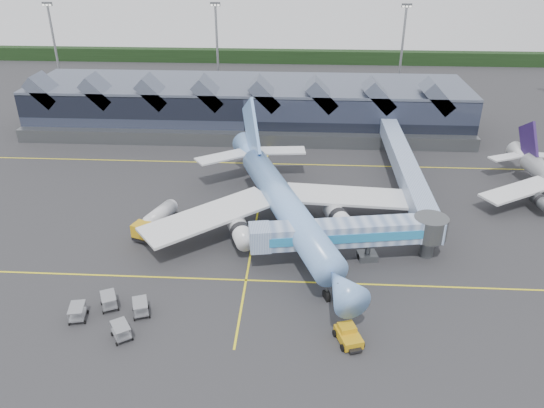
# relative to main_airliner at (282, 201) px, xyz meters

# --- Properties ---
(ground) EXTENTS (260.00, 260.00, 0.00)m
(ground) POSITION_rel_main_airliner_xyz_m (-3.85, -4.84, -4.35)
(ground) COLOR #242426
(ground) RESTS_ON ground
(taxi_stripes) EXTENTS (120.00, 60.00, 0.01)m
(taxi_stripes) POSITION_rel_main_airliner_xyz_m (-3.85, 5.16, -4.34)
(taxi_stripes) COLOR yellow
(taxi_stripes) RESTS_ON ground
(tree_line_far) EXTENTS (260.00, 4.00, 4.00)m
(tree_line_far) POSITION_rel_main_airliner_xyz_m (-3.85, 105.16, -2.35)
(tree_line_far) COLOR black
(tree_line_far) RESTS_ON ground
(terminal) EXTENTS (90.00, 22.25, 12.52)m
(terminal) POSITION_rel_main_airliner_xyz_m (-8.92, 42.51, 0.53)
(terminal) COLOR black
(terminal) RESTS_ON ground
(light_masts) EXTENTS (132.40, 42.56, 22.45)m
(light_masts) POSITION_rel_main_airliner_xyz_m (17.15, 57.96, 8.14)
(light_masts) COLOR gray
(light_masts) RESTS_ON ground
(main_airliner) EXTENTS (37.91, 44.59, 14.80)m
(main_airliner) POSITION_rel_main_airliner_xyz_m (0.00, 0.00, 0.00)
(main_airliner) COLOR #6E9CE0
(main_airliner) RESTS_ON ground
(jet_bridge) EXTENTS (25.07, 7.56, 5.72)m
(jet_bridge) POSITION_rel_main_airliner_xyz_m (10.17, -7.51, -0.39)
(jet_bridge) COLOR #6780AC
(jet_bridge) RESTS_ON ground
(fuel_truck) EXTENTS (4.98, 9.01, 3.05)m
(fuel_truck) POSITION_rel_main_airliner_xyz_m (-17.54, -1.42, -2.64)
(fuel_truck) COLOR black
(fuel_truck) RESTS_ON ground
(pushback_tug) EXTENTS (3.21, 4.12, 1.66)m
(pushback_tug) POSITION_rel_main_airliner_xyz_m (7.73, -22.87, -3.60)
(pushback_tug) COLOR #C29112
(pushback_tug) RESTS_ON ground
(baggage_carts) EXTENTS (8.72, 7.67, 1.70)m
(baggage_carts) POSITION_rel_main_airliner_xyz_m (-17.56, -20.88, -3.40)
(baggage_carts) COLOR #92949A
(baggage_carts) RESTS_ON ground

